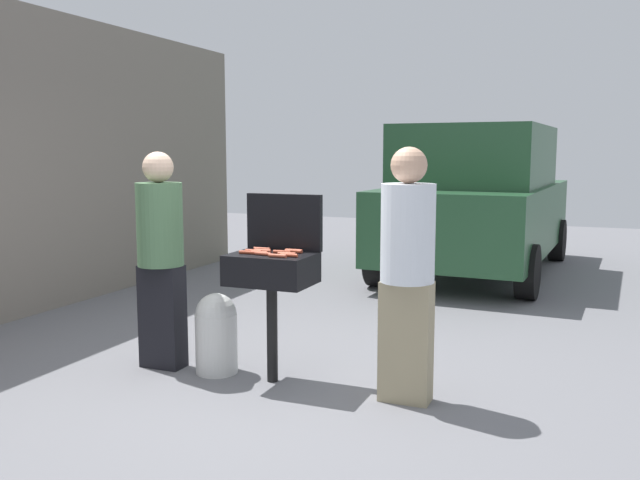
# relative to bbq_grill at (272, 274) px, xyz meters

# --- Properties ---
(ground_plane) EXTENTS (24.00, 24.00, 0.00)m
(ground_plane) POSITION_rel_bbq_grill_xyz_m (-0.15, -0.10, -0.81)
(ground_plane) COLOR slate
(house_wall_side) EXTENTS (0.24, 8.00, 3.15)m
(house_wall_side) POSITION_rel_bbq_grill_xyz_m (-3.31, 0.90, 0.77)
(house_wall_side) COLOR slate
(house_wall_side) RESTS_ON ground
(bbq_grill) EXTENTS (0.60, 0.44, 0.95)m
(bbq_grill) POSITION_rel_bbq_grill_xyz_m (0.00, 0.00, 0.00)
(bbq_grill) COLOR black
(bbq_grill) RESTS_ON ground
(grill_lid_open) EXTENTS (0.60, 0.05, 0.42)m
(grill_lid_open) POSITION_rel_bbq_grill_xyz_m (0.00, 0.22, 0.36)
(grill_lid_open) COLOR black
(grill_lid_open) RESTS_ON bbq_grill
(hot_dog_0) EXTENTS (0.13, 0.03, 0.03)m
(hot_dog_0) POSITION_rel_bbq_grill_xyz_m (-0.14, 0.12, 0.16)
(hot_dog_0) COLOR #B74C33
(hot_dog_0) RESTS_ON bbq_grill
(hot_dog_1) EXTENTS (0.13, 0.03, 0.03)m
(hot_dog_1) POSITION_rel_bbq_grill_xyz_m (-0.09, 0.04, 0.16)
(hot_dog_1) COLOR #C6593D
(hot_dog_1) RESTS_ON bbq_grill
(hot_dog_2) EXTENTS (0.13, 0.03, 0.03)m
(hot_dog_2) POSITION_rel_bbq_grill_xyz_m (0.18, -0.08, 0.16)
(hot_dog_2) COLOR #AD4228
(hot_dog_2) RESTS_ON bbq_grill
(hot_dog_3) EXTENTS (0.13, 0.03, 0.03)m
(hot_dog_3) POSITION_rel_bbq_grill_xyz_m (-0.14, -0.00, 0.16)
(hot_dog_3) COLOR #AD4228
(hot_dog_3) RESTS_ON bbq_grill
(hot_dog_4) EXTENTS (0.13, 0.03, 0.03)m
(hot_dog_4) POSITION_rel_bbq_grill_xyz_m (0.11, -0.13, 0.16)
(hot_dog_4) COLOR #C6593D
(hot_dog_4) RESTS_ON bbq_grill
(hot_dog_5) EXTENTS (0.13, 0.04, 0.03)m
(hot_dog_5) POSITION_rel_bbq_grill_xyz_m (0.07, 0.04, 0.16)
(hot_dog_5) COLOR #AD4228
(hot_dog_5) RESTS_ON bbq_grill
(hot_dog_6) EXTENTS (0.13, 0.04, 0.03)m
(hot_dog_6) POSITION_rel_bbq_grill_xyz_m (0.14, -0.04, 0.16)
(hot_dog_6) COLOR #C6593D
(hot_dog_6) RESTS_ON bbq_grill
(hot_dog_7) EXTENTS (0.13, 0.03, 0.03)m
(hot_dog_7) POSITION_rel_bbq_grill_xyz_m (0.13, 0.10, 0.16)
(hot_dog_7) COLOR #AD4228
(hot_dog_7) RESTS_ON bbq_grill
(hot_dog_8) EXTENTS (0.13, 0.04, 0.03)m
(hot_dog_8) POSITION_rel_bbq_grill_xyz_m (-0.16, -0.07, 0.16)
(hot_dog_8) COLOR #AD4228
(hot_dog_8) RESTS_ON bbq_grill
(hot_dog_9) EXTENTS (0.13, 0.04, 0.03)m
(hot_dog_9) POSITION_rel_bbq_grill_xyz_m (-0.02, -0.09, 0.16)
(hot_dog_9) COLOR #B74C33
(hot_dog_9) RESTS_ON bbq_grill
(hot_dog_10) EXTENTS (0.13, 0.03, 0.03)m
(hot_dog_10) POSITION_rel_bbq_grill_xyz_m (-0.08, -0.04, 0.16)
(hot_dog_10) COLOR #AD4228
(hot_dog_10) RESTS_ON bbq_grill
(hot_dog_11) EXTENTS (0.13, 0.03, 0.03)m
(hot_dog_11) POSITION_rel_bbq_grill_xyz_m (0.12, 0.13, 0.16)
(hot_dog_11) COLOR #B74C33
(hot_dog_11) RESTS_ON bbq_grill
(propane_tank) EXTENTS (0.32, 0.32, 0.62)m
(propane_tank) POSITION_rel_bbq_grill_xyz_m (-0.48, 0.02, -0.48)
(propane_tank) COLOR silver
(propane_tank) RESTS_ON ground
(person_left) EXTENTS (0.35, 0.35, 1.68)m
(person_left) POSITION_rel_bbq_grill_xyz_m (-0.95, -0.01, 0.11)
(person_left) COLOR black
(person_left) RESTS_ON ground
(person_right) EXTENTS (0.36, 0.36, 1.72)m
(person_right) POSITION_rel_bbq_grill_xyz_m (1.01, -0.01, 0.13)
(person_right) COLOR gray
(person_right) RESTS_ON ground
(parked_minivan) EXTENTS (2.21, 4.49, 2.02)m
(parked_minivan) POSITION_rel_bbq_grill_xyz_m (0.64, 5.13, 0.22)
(parked_minivan) COLOR #234C2D
(parked_minivan) RESTS_ON ground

